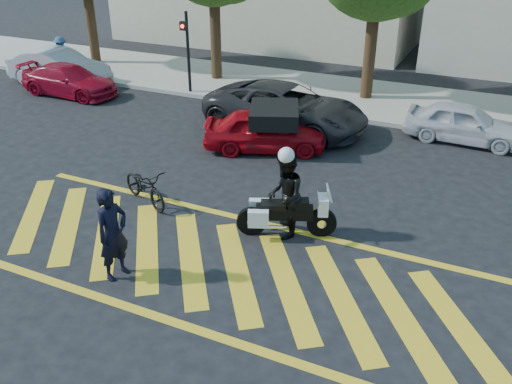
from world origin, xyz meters
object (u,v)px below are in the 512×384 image
at_px(bicycle, 145,186).
at_px(parked_left, 69,80).
at_px(parked_mid_left, 286,108).
at_px(officer_bike, 113,234).
at_px(officer_moto, 285,196).
at_px(red_convertible, 265,130).
at_px(parked_far_left, 59,67).
at_px(police_motorcycle, 285,214).
at_px(parked_mid_right, 464,123).

relative_size(bicycle, parked_left, 0.44).
bearing_deg(parked_mid_left, officer_bike, -174.98).
bearing_deg(bicycle, officer_bike, -130.82).
distance_m(officer_moto, red_convertible, 4.91).
xyz_separation_m(parked_far_left, parked_mid_left, (10.61, -1.00, 0.04)).
relative_size(police_motorcycle, red_convertible, 0.57).
bearing_deg(officer_bike, parked_left, 56.70).
height_order(officer_bike, officer_moto, officer_moto).
bearing_deg(bicycle, red_convertible, 7.95).
bearing_deg(bicycle, police_motorcycle, -64.36).
height_order(parked_far_left, parked_mid_right, parked_far_left).
distance_m(bicycle, parked_mid_right, 10.12).
xyz_separation_m(bicycle, parked_left, (-7.97, 6.22, 0.12)).
bearing_deg(bicycle, officer_moto, -64.14).
xyz_separation_m(red_convertible, parked_mid_right, (5.36, 3.25, -0.02)).
distance_m(bicycle, parked_left, 10.11).
height_order(police_motorcycle, parked_left, parked_left).
xyz_separation_m(bicycle, parked_mid_right, (6.67, 7.62, 0.15)).
bearing_deg(officer_bike, red_convertible, 10.50).
distance_m(bicycle, officer_moto, 3.72).
bearing_deg(police_motorcycle, red_convertible, 96.45).
distance_m(parked_left, parked_mid_left, 9.18).
distance_m(red_convertible, parked_far_left, 11.08).
height_order(officer_moto, parked_mid_left, officer_moto).
bearing_deg(parked_mid_right, parked_mid_left, 105.86).
xyz_separation_m(officer_moto, parked_mid_left, (-2.48, 6.13, -0.22)).
bearing_deg(parked_far_left, police_motorcycle, -121.38).
height_order(officer_moto, parked_mid_right, officer_moto).
relative_size(officer_bike, parked_left, 0.48).
bearing_deg(officer_moto, parked_mid_right, 135.71).
relative_size(officer_moto, parked_mid_left, 0.36).
relative_size(parked_mid_left, parked_mid_right, 1.51).
xyz_separation_m(officer_bike, police_motorcycle, (2.44, 2.82, -0.43)).
bearing_deg(red_convertible, officer_moto, -172.76).
distance_m(police_motorcycle, parked_left, 13.19).
distance_m(police_motorcycle, parked_far_left, 14.93).
relative_size(parked_far_left, parked_left, 1.08).
relative_size(police_motorcycle, officer_moto, 1.08).
xyz_separation_m(officer_bike, parked_left, (-9.23, 8.97, -0.38)).
bearing_deg(parked_far_left, parked_mid_left, -98.16).
bearing_deg(officer_bike, parked_mid_right, -16.68).
bearing_deg(parked_left, police_motorcycle, -117.45).
xyz_separation_m(parked_far_left, parked_mid_right, (16.07, 0.40, -0.10)).
bearing_deg(red_convertible, officer_bike, 157.82).
bearing_deg(officer_moto, parked_mid_left, 179.28).
bearing_deg(parked_left, parked_far_left, 55.33).
relative_size(parked_left, parked_mid_right, 1.13).
distance_m(officer_moto, parked_far_left, 14.91).
distance_m(parked_far_left, parked_mid_right, 16.08).
distance_m(parked_far_left, parked_mid_left, 10.66).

